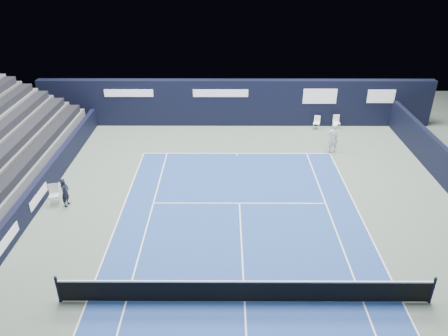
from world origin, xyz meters
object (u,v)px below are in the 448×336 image
(tennis_net, at_px, (245,291))
(tennis_player, at_px, (333,138))
(folding_chair_back_a, at_px, (317,120))
(folding_chair_back_b, at_px, (336,121))
(line_judge_chair, at_px, (54,193))

(tennis_net, xyz_separation_m, tennis_player, (5.62, 12.15, 0.41))
(folding_chair_back_a, xyz_separation_m, tennis_player, (0.23, -3.62, 0.32))
(folding_chair_back_b, bearing_deg, folding_chair_back_a, 175.25)
(line_judge_chair, xyz_separation_m, tennis_net, (8.79, -6.42, -0.05))
(line_judge_chair, distance_m, tennis_net, 10.89)
(folding_chair_back_a, xyz_separation_m, line_judge_chair, (-14.18, -9.35, -0.04))
(tennis_player, bearing_deg, folding_chair_back_a, 93.65)
(folding_chair_back_b, distance_m, tennis_net, 17.08)
(folding_chair_back_a, xyz_separation_m, folding_chair_back_b, (1.27, -0.04, -0.05))
(folding_chair_back_a, distance_m, line_judge_chair, 16.99)
(line_judge_chair, relative_size, tennis_player, 0.54)
(folding_chair_back_a, relative_size, tennis_net, 0.07)
(folding_chair_back_a, height_order, line_judge_chair, line_judge_chair)
(folding_chair_back_a, distance_m, tennis_player, 3.64)
(line_judge_chair, bearing_deg, folding_chair_back_a, 18.17)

